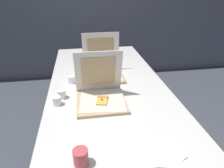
{
  "coord_description": "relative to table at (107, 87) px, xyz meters",
  "views": [
    {
      "loc": [
        -0.21,
        -1.02,
        1.53
      ],
      "look_at": [
        0.02,
        0.42,
        0.79
      ],
      "focal_mm": 32.64,
      "sensor_mm": 36.0,
      "label": 1
    }
  ],
  "objects": [
    {
      "name": "cup_printed_front",
      "position": [
        -0.25,
        -0.87,
        0.09
      ],
      "size": [
        0.07,
        0.07,
        0.09
      ],
      "primitive_type": "cylinder",
      "color": "#D14C56",
      "rests_on": "table"
    },
    {
      "name": "table",
      "position": [
        0.0,
        0.0,
        0.0
      ],
      "size": [
        0.99,
        2.11,
        0.73
      ],
      "color": "silver",
      "rests_on": "ground"
    },
    {
      "name": "cup_white_far",
      "position": [
        -0.22,
        0.37,
        0.08
      ],
      "size": [
        0.06,
        0.06,
        0.06
      ],
      "primitive_type": "cylinder",
      "color": "white",
      "rests_on": "table"
    },
    {
      "name": "cup_white_near_center",
      "position": [
        -0.38,
        -0.21,
        0.08
      ],
      "size": [
        0.06,
        0.06,
        0.06
      ],
      "primitive_type": "cylinder",
      "color": "white",
      "rests_on": "table"
    },
    {
      "name": "pizza_box_middle",
      "position": [
        -0.02,
        0.15,
        0.1
      ],
      "size": [
        0.36,
        0.36,
        0.37
      ],
      "rotation": [
        0.0,
        0.0,
        0.01
      ],
      "color": "tan",
      "rests_on": "table"
    },
    {
      "name": "cup_white_near_left",
      "position": [
        -0.4,
        -0.3,
        0.08
      ],
      "size": [
        0.06,
        0.06,
        0.06
      ],
      "primitive_type": "cylinder",
      "color": "white",
      "rests_on": "table"
    },
    {
      "name": "napkin_pile",
      "position": [
        0.19,
        -0.89,
        0.05
      ],
      "size": [
        0.19,
        0.19,
        0.01
      ],
      "color": "white",
      "rests_on": "table"
    },
    {
      "name": "cup_white_mid",
      "position": [
        -0.31,
        0.04,
        0.08
      ],
      "size": [
        0.06,
        0.06,
        0.06
      ],
      "primitive_type": "cylinder",
      "color": "white",
      "rests_on": "table"
    },
    {
      "name": "pizza_box_front",
      "position": [
        -0.09,
        -0.31,
        0.1
      ],
      "size": [
        0.36,
        0.36,
        0.37
      ],
      "rotation": [
        0.0,
        0.0,
        -0.0
      ],
      "color": "tan",
      "rests_on": "table"
    }
  ]
}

